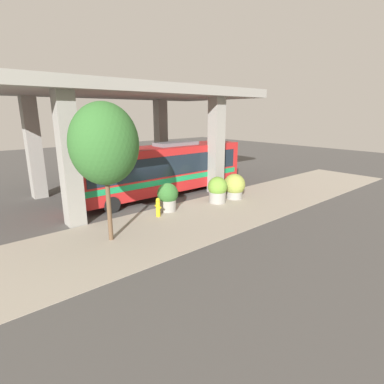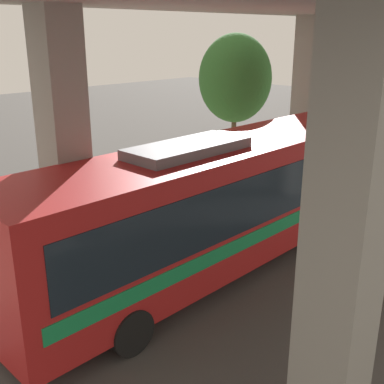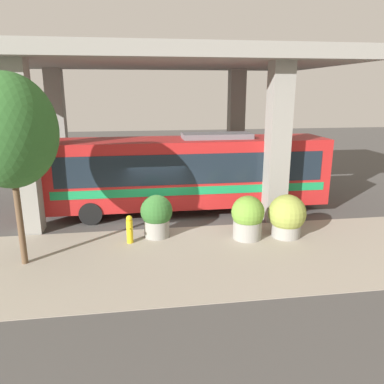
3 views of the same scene
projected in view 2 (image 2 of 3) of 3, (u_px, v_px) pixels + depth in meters
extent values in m
plane|color=#474442|center=(202.00, 228.00, 16.13)|extent=(80.00, 80.00, 0.00)
cube|color=gray|center=(144.00, 207.00, 18.12)|extent=(6.00, 40.00, 0.02)
cube|color=gray|center=(66.00, 161.00, 11.18)|extent=(0.90, 0.90, 6.84)
cube|color=gray|center=(307.00, 111.00, 18.26)|extent=(0.90, 0.90, 6.84)
cube|color=gray|center=(343.00, 253.00, 6.54)|extent=(0.90, 0.90, 6.84)
cube|color=#B21E1E|center=(222.00, 200.00, 12.93)|extent=(2.64, 12.89, 3.05)
cube|color=#19232D|center=(222.00, 187.00, 12.81)|extent=(2.68, 11.86, 1.34)
cube|color=#198C4C|center=(222.00, 221.00, 13.12)|extent=(2.68, 12.25, 0.37)
cube|color=slate|center=(188.00, 148.00, 11.53)|extent=(1.32, 3.22, 0.24)
cylinder|color=black|center=(278.00, 201.00, 17.28)|extent=(0.28, 1.00, 1.00)
cylinder|color=black|center=(341.00, 219.00, 15.64)|extent=(0.28, 1.00, 1.00)
cylinder|color=black|center=(65.00, 288.00, 11.38)|extent=(0.28, 1.00, 1.00)
cylinder|color=black|center=(131.00, 332.00, 9.74)|extent=(0.28, 1.00, 1.00)
cylinder|color=gold|center=(198.00, 198.00, 17.69)|extent=(0.25, 0.25, 0.92)
sphere|color=gold|center=(198.00, 184.00, 17.52)|extent=(0.23, 0.23, 0.23)
cylinder|color=gold|center=(194.00, 193.00, 17.77)|extent=(0.15, 0.11, 0.11)
cylinder|color=gold|center=(201.00, 195.00, 17.53)|extent=(0.15, 0.11, 0.11)
cylinder|color=gray|center=(43.00, 252.00, 13.73)|extent=(1.12, 1.12, 0.58)
sphere|color=olive|center=(40.00, 230.00, 13.51)|extent=(1.48, 1.48, 1.48)
sphere|color=orange|center=(40.00, 240.00, 13.42)|extent=(0.39, 0.39, 0.39)
cylinder|color=gray|center=(90.00, 234.00, 14.75)|extent=(1.12, 1.12, 0.74)
sphere|color=olive|center=(89.00, 212.00, 14.52)|extent=(1.29, 1.29, 1.29)
sphere|color=#993F8C|center=(89.00, 221.00, 14.42)|extent=(0.39, 0.39, 0.39)
cylinder|color=gray|center=(187.00, 211.00, 16.66)|extent=(1.00, 1.00, 0.74)
sphere|color=#2D6028|center=(187.00, 191.00, 16.44)|extent=(1.26, 1.26, 1.26)
sphere|color=#993F8C|center=(188.00, 199.00, 16.35)|extent=(0.35, 0.35, 0.35)
cylinder|color=brown|center=(233.00, 143.00, 20.49)|extent=(0.21, 0.21, 3.57)
ellipsoid|color=#2D6028|center=(235.00, 78.00, 19.64)|extent=(2.98, 2.98, 3.58)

